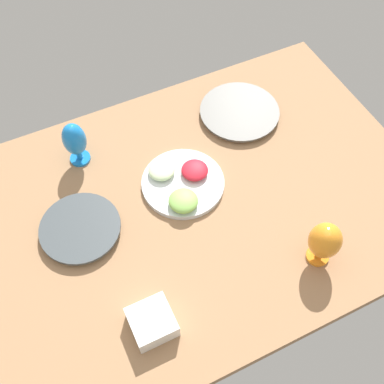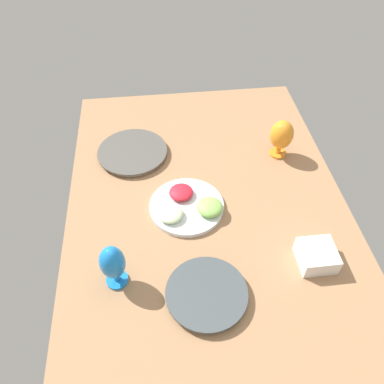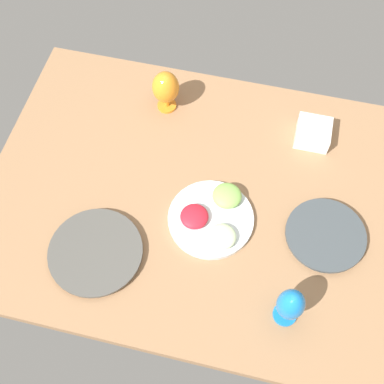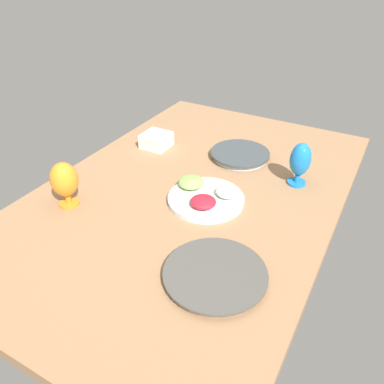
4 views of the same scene
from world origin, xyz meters
The scene contains 7 objects.
ground_plane centered at (0.00, 0.00, -2.00)cm, with size 160.00×104.00×4.00cm, color #99704C.
dinner_plate_left centered at (-32.67, 5.73, 1.45)cm, with size 25.26×25.26×2.79cm.
dinner_plate_right centered at (35.69, 27.52, 1.21)cm, with size 29.26×29.26×2.33cm.
fruit_platter centered at (2.98, 7.66, 1.86)cm, with size 27.55×27.55×5.52cm.
hurricane_glass_blue centered at (-23.94, 33.08, 9.94)cm, with size 7.84×7.84×17.20cm.
hurricane_glass_orange centered at (29.01, -33.60, 10.00)cm, with size 9.55×9.55×16.73cm.
square_bowl_white centered at (-24.19, -31.57, 3.50)cm, with size 11.65×11.65×6.29cm.
Camera 3 is at (-6.65, 77.41, 145.00)cm, focal length 46.75 mm.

